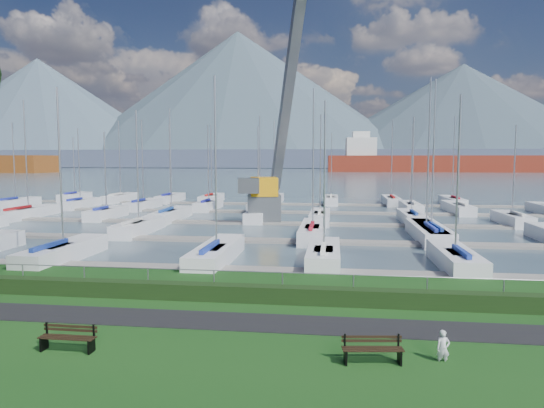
% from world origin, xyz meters
% --- Properties ---
extents(path, '(160.00, 2.00, 0.04)m').
position_xyz_m(path, '(0.00, -3.00, 0.01)').
color(path, black).
rests_on(path, grass).
extents(water, '(800.00, 540.00, 0.20)m').
position_xyz_m(water, '(0.00, 260.00, -0.40)').
color(water, '#445764').
extents(hedge, '(80.00, 0.70, 0.70)m').
position_xyz_m(hedge, '(0.00, -0.40, 0.35)').
color(hedge, black).
rests_on(hedge, grass).
extents(fence, '(80.00, 0.04, 0.04)m').
position_xyz_m(fence, '(0.00, 0.00, 1.20)').
color(fence, gray).
rests_on(fence, grass).
extents(foothill, '(900.00, 80.00, 12.00)m').
position_xyz_m(foothill, '(0.00, 330.00, 6.00)').
color(foothill, '#49536B').
rests_on(foothill, water).
extents(mountains, '(1190.00, 360.00, 115.00)m').
position_xyz_m(mountains, '(7.35, 404.62, 46.68)').
color(mountains, '#3E4A5B').
rests_on(mountains, water).
extents(docks, '(90.00, 41.60, 0.25)m').
position_xyz_m(docks, '(0.00, 26.00, -0.22)').
color(docks, gray).
rests_on(docks, water).
extents(bench_left, '(1.80, 0.43, 0.85)m').
position_xyz_m(bench_left, '(-4.12, -6.34, 0.42)').
color(bench_left, black).
rests_on(bench_left, grass).
extents(bench_right, '(1.84, 0.64, 0.85)m').
position_xyz_m(bench_right, '(5.34, -6.05, 0.42)').
color(bench_right, black).
rests_on(bench_right, grass).
extents(person, '(0.44, 0.32, 1.10)m').
position_xyz_m(person, '(7.44, -5.67, 0.55)').
color(person, silver).
rests_on(person, grass).
extents(crane, '(6.68, 13.18, 22.35)m').
position_xyz_m(crane, '(-2.31, 28.32, 5.33)').
color(crane, slate).
rests_on(crane, water).
extents(cargo_ship_mid, '(104.67, 20.63, 21.50)m').
position_xyz_m(cargo_ship_mid, '(48.55, 220.05, 3.50)').
color(cargo_ship_mid, maroon).
rests_on(cargo_ship_mid, water).
extents(sailboat_fleet, '(76.05, 49.60, 12.82)m').
position_xyz_m(sailboat_fleet, '(-3.21, 28.40, 5.37)').
color(sailboat_fleet, navy).
rests_on(sailboat_fleet, water).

